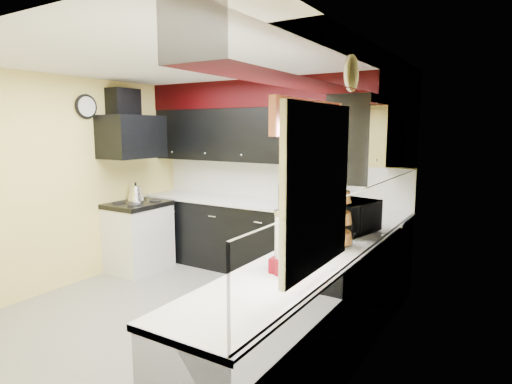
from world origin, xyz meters
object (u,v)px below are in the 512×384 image
utensil_crock (338,204)px  toaster_oven (299,195)px  microwave (351,217)px  knife_block (336,202)px  kettle (136,193)px

utensil_crock → toaster_oven: bearing=-176.6°
toaster_oven → microwave: size_ratio=0.91×
microwave → knife_block: (-0.49, 0.92, -0.05)m
toaster_oven → microwave: microwave is taller
microwave → knife_block: size_ratio=2.70×
kettle → microwave: bearing=-5.4°
knife_block → kettle: (-2.64, -0.62, -0.02)m
microwave → utensil_crock: bearing=38.2°
utensil_crock → knife_block: size_ratio=0.73×
toaster_oven → utensil_crock: bearing=-18.7°
knife_block → kettle: 2.71m
knife_block → kettle: size_ratio=0.89×
knife_block → utensil_crock: bearing=73.6°
utensil_crock → knife_block: (0.01, -0.07, 0.03)m
toaster_oven → utensil_crock: 0.50m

